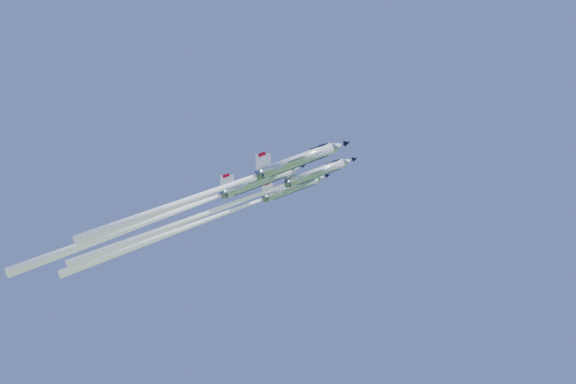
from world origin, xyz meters
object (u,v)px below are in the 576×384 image
at_px(jet_left, 207,220).
at_px(jet_right, 225,187).
at_px(jet_slot, 171,213).
at_px(jet_lead, 225,206).

xyz_separation_m(jet_left, jet_right, (9.73, -9.28, 4.03)).
distance_m(jet_left, jet_slot, 8.12).
height_order(jet_left, jet_right, jet_left).
relative_size(jet_lead, jet_left, 1.04).
bearing_deg(jet_slot, jet_lead, 92.82).
relative_size(jet_left, jet_slot, 1.01).
bearing_deg(jet_right, jet_left, -167.46).
xyz_separation_m(jet_lead, jet_slot, (-7.96, -5.92, -1.54)).
bearing_deg(jet_right, jet_lead, 177.05).
height_order(jet_lead, jet_left, jet_lead).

